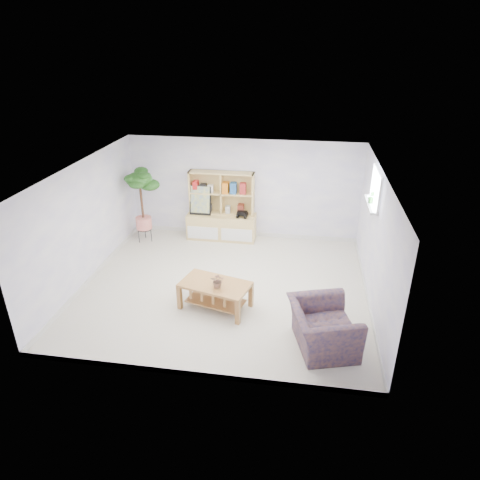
# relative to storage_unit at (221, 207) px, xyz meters

# --- Properties ---
(floor) EXTENTS (5.50, 5.00, 0.01)m
(floor) POSITION_rel_storage_unit_xyz_m (0.50, -2.24, -0.82)
(floor) COLOR beige
(floor) RESTS_ON ground
(ceiling) EXTENTS (5.50, 5.00, 0.01)m
(ceiling) POSITION_rel_storage_unit_xyz_m (0.50, -2.24, 1.58)
(ceiling) COLOR white
(ceiling) RESTS_ON walls
(walls) EXTENTS (5.51, 5.01, 2.40)m
(walls) POSITION_rel_storage_unit_xyz_m (0.50, -2.24, 0.38)
(walls) COLOR silver
(walls) RESTS_ON floor
(baseboard) EXTENTS (5.50, 5.00, 0.10)m
(baseboard) POSITION_rel_storage_unit_xyz_m (0.50, -2.24, -0.77)
(baseboard) COLOR silver
(baseboard) RESTS_ON floor
(window) EXTENTS (0.10, 0.98, 0.68)m
(window) POSITION_rel_storage_unit_xyz_m (3.23, -1.64, 1.18)
(window) COLOR silver
(window) RESTS_ON walls
(window_sill) EXTENTS (0.14, 1.00, 0.04)m
(window_sill) POSITION_rel_storage_unit_xyz_m (3.17, -1.64, 0.86)
(window_sill) COLOR silver
(window_sill) RESTS_ON walls
(storage_unit) EXTENTS (1.65, 0.56, 1.65)m
(storage_unit) POSITION_rel_storage_unit_xyz_m (0.00, 0.00, 0.00)
(storage_unit) COLOR #DEBB72
(storage_unit) RESTS_ON floor
(poster) EXTENTS (0.52, 0.12, 0.71)m
(poster) POSITION_rel_storage_unit_xyz_m (-0.49, -0.04, 0.15)
(poster) COLOR #F9ED3F
(poster) RESTS_ON storage_unit
(toy_truck) EXTENTS (0.35, 0.26, 0.18)m
(toy_truck) POSITION_rel_storage_unit_xyz_m (0.52, -0.09, -0.12)
(toy_truck) COLOR black
(toy_truck) RESTS_ON storage_unit
(coffee_table) EXTENTS (1.36, 0.97, 0.50)m
(coffee_table) POSITION_rel_storage_unit_xyz_m (0.46, -2.95, -0.57)
(coffee_table) COLOR olive
(coffee_table) RESTS_ON floor
(table_plant) EXTENTS (0.26, 0.23, 0.28)m
(table_plant) POSITION_rel_storage_unit_xyz_m (0.54, -3.07, -0.18)
(table_plant) COLOR #277835
(table_plant) RESTS_ON coffee_table
(floor_tree) EXTENTS (0.76, 0.76, 1.78)m
(floor_tree) POSITION_rel_storage_unit_xyz_m (-1.80, -0.43, 0.07)
(floor_tree) COLOR #14430F
(floor_tree) RESTS_ON floor
(armchair) EXTENTS (1.23, 1.33, 0.82)m
(armchair) POSITION_rel_storage_unit_xyz_m (2.35, -3.76, -0.41)
(armchair) COLOR #111C4D
(armchair) RESTS_ON floor
(sill_plant) EXTENTS (0.16, 0.14, 0.24)m
(sill_plant) POSITION_rel_storage_unit_xyz_m (3.17, -1.63, 1.00)
(sill_plant) COLOR #14430F
(sill_plant) RESTS_ON window_sill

